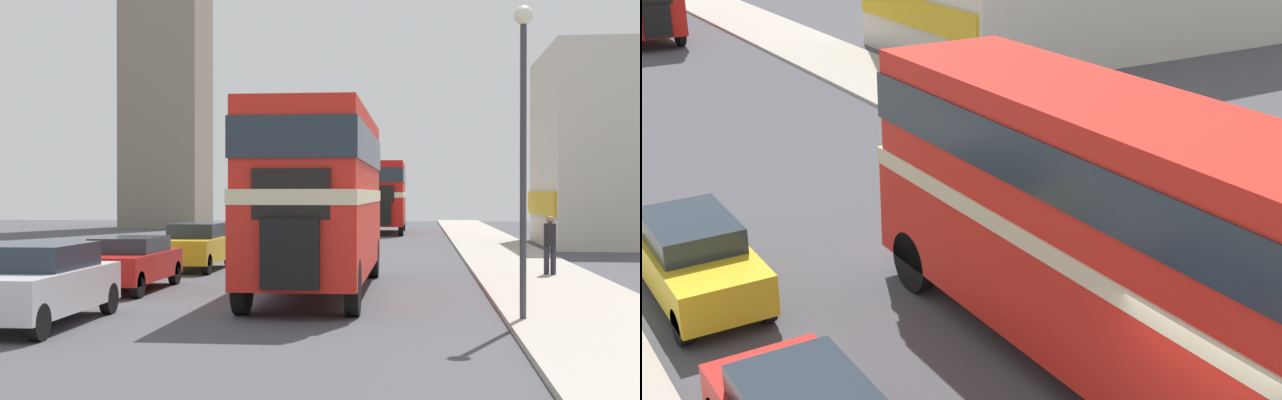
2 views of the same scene
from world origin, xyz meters
TOP-DOWN VIEW (x-y plane):
  - double_decker_bus at (0.93, 2.98)m, footprint 2.57×10.50m
  - car_parked_far at (-3.74, 8.97)m, footprint 1.67×4.04m
  - pedestrian_walking at (7.14, 7.27)m, footprint 0.34×0.34m

SIDE VIEW (x-z plane):
  - car_parked_far at x=-3.74m, z-range 0.02..1.53m
  - pedestrian_walking at x=7.14m, z-range 0.23..1.93m
  - double_decker_bus at x=0.93m, z-range 0.43..4.83m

